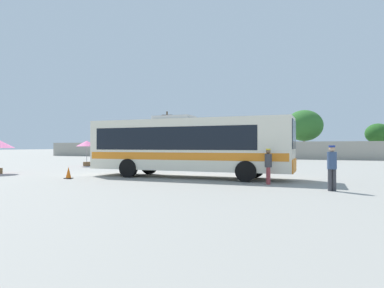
# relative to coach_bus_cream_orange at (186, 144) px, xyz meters

# --- Properties ---
(ground_plane) EXTENTS (300.00, 300.00, 0.00)m
(ground_plane) POSITION_rel_coach_bus_cream_orange_xyz_m (-0.07, 10.84, -1.86)
(ground_plane) COLOR gray
(perimeter_wall) EXTENTS (80.00, 0.30, 2.39)m
(perimeter_wall) POSITION_rel_coach_bus_cream_orange_xyz_m (-0.07, 29.66, -0.66)
(perimeter_wall) COLOR #9E998C
(perimeter_wall) RESTS_ON ground_plane
(coach_bus_cream_orange) EXTENTS (11.49, 3.01, 3.47)m
(coach_bus_cream_orange) POSITION_rel_coach_bus_cream_orange_xyz_m (0.00, 0.00, 0.00)
(coach_bus_cream_orange) COLOR silver
(coach_bus_cream_orange) RESTS_ON ground_plane
(attendant_by_bus_door) EXTENTS (0.44, 0.44, 1.64)m
(attendant_by_bus_door) POSITION_rel_coach_bus_cream_orange_xyz_m (4.86, -1.63, -0.92)
(attendant_by_bus_door) COLOR #99383D
(attendant_by_bus_door) RESTS_ON ground_plane
(passenger_waiting_on_apron) EXTENTS (0.46, 0.46, 1.78)m
(passenger_waiting_on_apron) POSITION_rel_coach_bus_cream_orange_xyz_m (7.57, -2.96, -0.84)
(passenger_waiting_on_apron) COLOR #38383D
(passenger_waiting_on_apron) RESTS_ON ground_plane
(vendor_umbrella_secondary_pink) EXTENTS (1.82, 1.82, 2.24)m
(vendor_umbrella_secondary_pink) POSITION_rel_coach_bus_cream_orange_xyz_m (-12.51, 6.41, 0.06)
(vendor_umbrella_secondary_pink) COLOR gray
(vendor_umbrella_secondary_pink) RESTS_ON ground_plane
(parked_car_leftmost_dark_blue) EXTENTS (4.31, 2.24, 1.47)m
(parked_car_leftmost_dark_blue) POSITION_rel_coach_bus_cream_orange_xyz_m (-8.65, 26.35, -1.07)
(parked_car_leftmost_dark_blue) COLOR navy
(parked_car_leftmost_dark_blue) RESTS_ON ground_plane
(parked_car_second_black) EXTENTS (4.30, 2.23, 1.42)m
(parked_car_second_black) POSITION_rel_coach_bus_cream_orange_xyz_m (-2.00, 27.02, -1.10)
(parked_car_second_black) COLOR black
(parked_car_second_black) RESTS_ON ground_plane
(utility_pole_near) EXTENTS (1.77, 0.60, 7.55)m
(utility_pole_near) POSITION_rel_coach_bus_cream_orange_xyz_m (-17.81, 32.18, 2.10)
(utility_pole_near) COLOR #4C3823
(utility_pole_near) RESTS_ON ground_plane
(roadside_tree_left) EXTENTS (3.44, 3.44, 4.93)m
(roadside_tree_left) POSITION_rel_coach_bus_cream_orange_xyz_m (-20.79, 33.89, 1.60)
(roadside_tree_left) COLOR brown
(roadside_tree_left) RESTS_ON ground_plane
(roadside_tree_midleft) EXTENTS (3.76, 3.76, 6.70)m
(roadside_tree_midleft) POSITION_rel_coach_bus_cream_orange_xyz_m (-12.94, 36.41, 3.22)
(roadside_tree_midleft) COLOR brown
(roadside_tree_midleft) RESTS_ON ground_plane
(roadside_tree_midright) EXTENTS (5.23, 5.23, 6.96)m
(roadside_tree_midright) POSITION_rel_coach_bus_cream_orange_xyz_m (3.85, 33.12, 2.87)
(roadside_tree_midright) COLOR brown
(roadside_tree_midright) RESTS_ON ground_plane
(roadside_tree_right) EXTENTS (3.25, 3.25, 4.87)m
(roadside_tree_right) POSITION_rel_coach_bus_cream_orange_xyz_m (13.31, 34.61, 1.62)
(roadside_tree_right) COLOR brown
(roadside_tree_right) RESTS_ON ground_plane
(traffic_cone_on_apron) EXTENTS (0.36, 0.36, 0.64)m
(traffic_cone_on_apron) POSITION_rel_coach_bus_cream_orange_xyz_m (-5.53, -3.18, -1.55)
(traffic_cone_on_apron) COLOR black
(traffic_cone_on_apron) RESTS_ON ground_plane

